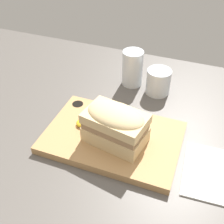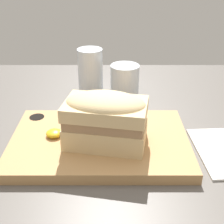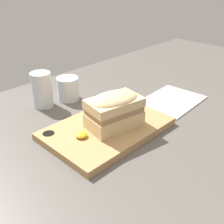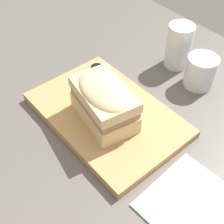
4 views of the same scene
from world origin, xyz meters
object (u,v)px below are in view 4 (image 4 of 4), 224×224
Objects in this scene: serving_board at (107,114)px; water_glass at (178,48)px; napkin at (208,218)px; sandwich at (104,100)px; wine_glass at (200,72)px.

water_glass is (-3.13, 25.86, 3.87)cm from serving_board.
serving_board is at bearing 176.61° from napkin.
wine_glass is at bearing 80.39° from sandwich.
wine_glass reaches higher than serving_board.
water_glass is 1.47× the size of wine_glass.
sandwich is 2.02× the size of wine_glass.
sandwich is 28.28cm from napkin.
serving_board is 24.84cm from wine_glass.
water_glass is 9.02cm from wine_glass.
sandwich is 27.87cm from water_glass.
wine_glass is (8.74, -1.80, -1.32)cm from water_glass.
napkin is (23.08, -25.76, -3.36)cm from wine_glass.
sandwich is at bearing -80.87° from water_glass.
water_glass is at bearing 139.10° from napkin.
sandwich is at bearing 179.72° from napkin.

